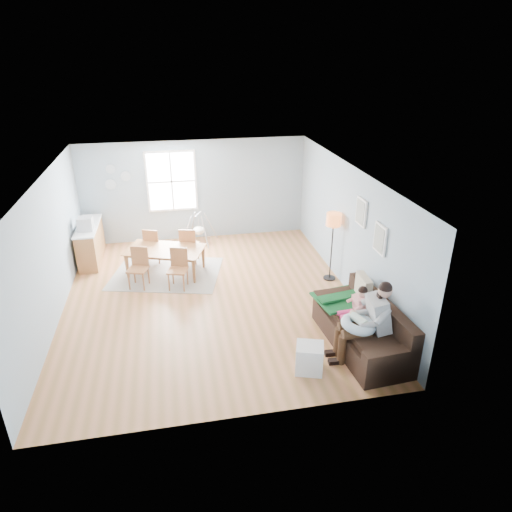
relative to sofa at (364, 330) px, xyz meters
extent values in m
cube|color=#A16B39|center=(-2.51, 2.20, -0.35)|extent=(8.40, 9.40, 0.08)
cube|color=white|center=(-2.51, 2.20, 2.69)|extent=(8.40, 9.40, 0.60)
cube|color=#8CA5B7|center=(-2.51, 6.86, 1.04)|extent=(8.40, 0.08, 3.90)
cube|color=#8CA5B7|center=(-2.51, -2.46, 1.04)|extent=(8.40, 0.08, 3.90)
cube|color=#8CA5B7|center=(1.65, 2.20, 1.04)|extent=(0.08, 9.40, 3.90)
cube|color=white|center=(-3.11, 5.67, 1.34)|extent=(1.32, 0.06, 1.62)
cube|color=white|center=(-3.11, 5.64, 1.34)|extent=(1.20, 0.02, 1.50)
cube|color=white|center=(-3.11, 5.63, 1.34)|extent=(1.20, 0.03, 0.04)
cube|color=white|center=(-3.11, 5.63, 1.34)|extent=(0.04, 0.03, 1.50)
cube|color=white|center=(0.46, 0.70, 1.44)|extent=(0.04, 0.44, 0.54)
cube|color=slate|center=(0.43, 0.70, 1.44)|extent=(0.01, 0.36, 0.46)
cube|color=white|center=(0.46, 1.60, 1.64)|extent=(0.04, 0.44, 0.54)
cube|color=slate|center=(0.43, 1.60, 1.64)|extent=(0.01, 0.36, 0.46)
cylinder|color=#A6BBC8|center=(-4.61, 5.67, 1.74)|extent=(0.24, 0.02, 0.24)
cylinder|color=#A6BBC8|center=(-4.26, 5.67, 1.54)|extent=(0.26, 0.02, 0.26)
cylinder|color=#A6BBC8|center=(-4.66, 5.67, 1.34)|extent=(0.28, 0.02, 0.28)
cube|color=black|center=(-0.06, 0.00, -0.09)|extent=(1.10, 2.26, 0.44)
cube|color=black|center=(0.30, 0.02, 0.35)|extent=(0.37, 2.21, 0.45)
cube|color=black|center=(0.01, -1.00, 0.21)|extent=(0.95, 0.28, 0.17)
cube|color=black|center=(-0.14, 0.99, 0.21)|extent=(0.95, 0.28, 0.17)
cube|color=#155E2B|center=(-0.14, 0.72, 0.25)|extent=(1.12, 0.98, 0.04)
cube|color=tan|center=(0.19, 0.59, 0.49)|extent=(0.18, 0.53, 0.52)
cube|color=gray|center=(0.05, -0.33, 0.55)|extent=(0.40, 0.49, 0.63)
sphere|color=tan|center=(0.12, -0.34, 0.97)|extent=(0.23, 0.23, 0.23)
sphere|color=black|center=(0.12, -0.34, 1.02)|extent=(0.22, 0.22, 0.22)
cylinder|color=#3D2A16|center=(-0.33, -0.42, 0.25)|extent=(0.50, 0.20, 0.17)
cylinder|color=#3D2A16|center=(-0.32, -0.19, 0.25)|extent=(0.50, 0.20, 0.17)
cylinder|color=#3D2A16|center=(-0.57, -0.41, -0.04)|extent=(0.14, 0.14, 0.54)
cylinder|color=#3D2A16|center=(-0.55, -0.17, -0.04)|extent=(0.14, 0.14, 0.54)
cube|color=black|center=(-0.65, -0.40, -0.27)|extent=(0.26, 0.12, 0.08)
cube|color=black|center=(-0.64, -0.17, -0.27)|extent=(0.26, 0.12, 0.08)
torus|color=silver|center=(-0.28, -0.34, 0.38)|extent=(0.62, 0.61, 0.24)
cylinder|color=silver|center=(-0.28, -0.34, 0.47)|extent=(0.23, 0.35, 0.14)
sphere|color=tan|center=(-0.31, -0.15, 0.49)|extent=(0.12, 0.12, 0.12)
cube|color=white|center=(-0.03, 0.21, 0.41)|extent=(0.25, 0.28, 0.36)
sphere|color=tan|center=(0.00, 0.21, 0.66)|extent=(0.17, 0.17, 0.17)
sphere|color=black|center=(0.00, 0.21, 0.69)|extent=(0.17, 0.17, 0.17)
cylinder|color=#F73C86|center=(-0.26, 0.12, 0.25)|extent=(0.31, 0.12, 0.09)
cylinder|color=#F73C86|center=(-0.28, 0.26, 0.25)|extent=(0.31, 0.12, 0.09)
cylinder|color=#F73C86|center=(-0.40, 0.11, 0.08)|extent=(0.08, 0.08, 0.30)
cylinder|color=#F73C86|center=(-0.42, 0.25, 0.08)|extent=(0.08, 0.08, 0.30)
cylinder|color=black|center=(0.29, 2.58, -0.30)|extent=(0.28, 0.28, 0.03)
cylinder|color=black|center=(0.29, 2.58, 0.39)|extent=(0.03, 0.03, 1.40)
cylinder|color=orange|center=(0.29, 2.58, 1.14)|extent=(0.32, 0.32, 0.28)
cube|color=silver|center=(-1.15, -0.48, -0.07)|extent=(0.54, 0.51, 0.49)
cube|color=black|center=(-1.34, -0.42, -0.07)|extent=(0.13, 0.32, 0.39)
cube|color=gray|center=(-3.41, 3.56, -0.31)|extent=(2.84, 2.41, 0.01)
imported|color=#955131|center=(-3.41, 3.56, -0.01)|extent=(1.98, 1.52, 0.62)
cube|color=#9C6336|center=(-4.01, 3.01, 0.12)|extent=(0.51, 0.51, 0.04)
cube|color=#9C6336|center=(-3.95, 3.18, 0.37)|extent=(0.38, 0.16, 0.45)
cylinder|color=#9C6336|center=(-4.22, 2.90, -0.10)|extent=(0.04, 0.04, 0.44)
cylinder|color=#9C6336|center=(-3.90, 2.80, -0.10)|extent=(0.04, 0.04, 0.44)
cylinder|color=#9C6336|center=(-4.11, 3.22, -0.10)|extent=(0.04, 0.04, 0.44)
cylinder|color=#9C6336|center=(-3.80, 3.11, -0.10)|extent=(0.04, 0.04, 0.44)
cube|color=#9C6336|center=(-3.15, 2.79, 0.12)|extent=(0.51, 0.51, 0.04)
cube|color=#9C6336|center=(-3.10, 2.96, 0.36)|extent=(0.38, 0.15, 0.45)
cylinder|color=#9C6336|center=(-3.36, 2.68, -0.10)|extent=(0.04, 0.04, 0.44)
cylinder|color=#9C6336|center=(-3.04, 2.58, -0.10)|extent=(0.04, 0.04, 0.44)
cylinder|color=#9C6336|center=(-3.26, 2.99, -0.10)|extent=(0.04, 0.04, 0.44)
cylinder|color=#9C6336|center=(-2.95, 2.90, -0.10)|extent=(0.04, 0.04, 0.44)
cube|color=#9C6336|center=(-3.67, 4.34, 0.12)|extent=(0.52, 0.52, 0.04)
cube|color=#9C6336|center=(-3.73, 4.17, 0.36)|extent=(0.37, 0.17, 0.44)
cylinder|color=#9C6336|center=(-3.46, 4.43, -0.10)|extent=(0.04, 0.04, 0.43)
cylinder|color=#9C6336|center=(-3.76, 4.55, -0.10)|extent=(0.04, 0.04, 0.43)
cylinder|color=#9C6336|center=(-3.57, 4.13, -0.10)|extent=(0.04, 0.04, 0.43)
cylinder|color=#9C6336|center=(-3.88, 4.24, -0.10)|extent=(0.04, 0.04, 0.43)
cube|color=#9C6336|center=(-2.81, 4.12, 0.13)|extent=(0.51, 0.51, 0.04)
cube|color=#9C6336|center=(-2.86, 3.93, 0.38)|extent=(0.40, 0.14, 0.46)
cylinder|color=#9C6336|center=(-2.60, 4.24, -0.09)|extent=(0.04, 0.04, 0.45)
cylinder|color=#9C6336|center=(-2.93, 4.32, -0.09)|extent=(0.04, 0.04, 0.45)
cylinder|color=#9C6336|center=(-2.69, 3.91, -0.09)|extent=(0.04, 0.04, 0.45)
cylinder|color=#9C6336|center=(-3.02, 4.00, -0.09)|extent=(0.04, 0.04, 0.45)
cube|color=#955131|center=(-5.21, 4.70, 0.13)|extent=(0.46, 1.62, 0.90)
cube|color=silver|center=(-5.21, 4.70, 0.59)|extent=(0.49, 1.66, 0.04)
cube|color=#B3B3B8|center=(-5.20, 4.38, 0.77)|extent=(0.34, 0.32, 0.32)
cube|color=black|center=(-5.36, 4.38, 0.77)|extent=(0.03, 0.26, 0.22)
cylinder|color=#B3B3B8|center=(-2.49, 5.30, 0.50)|extent=(0.22, 0.44, 0.04)
ellipsoid|color=silver|center=(-2.49, 5.30, 0.04)|extent=(0.33, 0.33, 0.20)
cylinder|color=#B3B3B8|center=(-2.49, 5.30, 0.27)|extent=(0.01, 0.01, 0.37)
cylinder|color=#B3B3B8|center=(-2.83, 5.16, 0.10)|extent=(0.38, 0.19, 0.81)
cylinder|color=#B3B3B8|center=(-2.36, 4.95, 0.10)|extent=(0.17, 0.39, 0.81)
cylinder|color=#B3B3B8|center=(-2.63, 5.64, 0.10)|extent=(0.17, 0.39, 0.81)
cylinder|color=#B3B3B8|center=(-2.15, 5.43, 0.10)|extent=(0.38, 0.19, 0.81)
camera|label=1|loc=(-3.18, -6.28, 4.58)|focal=32.00mm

